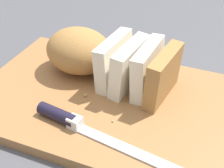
# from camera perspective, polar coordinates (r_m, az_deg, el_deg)

# --- Properties ---
(ground_plane) EXTENTS (3.00, 3.00, 0.00)m
(ground_plane) POSITION_cam_1_polar(r_m,az_deg,el_deg) (0.57, 0.00, -3.95)
(ground_plane) COLOR #4C4C51
(cutting_board) EXTENTS (0.48, 0.30, 0.02)m
(cutting_board) POSITION_cam_1_polar(r_m,az_deg,el_deg) (0.57, 0.00, -3.23)
(cutting_board) COLOR #9E6B3D
(cutting_board) RESTS_ON ground_plane
(bread_loaf) EXTENTS (0.26, 0.14, 0.09)m
(bread_loaf) POSITION_cam_1_polar(r_m,az_deg,el_deg) (0.59, -1.70, 4.69)
(bread_loaf) COLOR #A8753D
(bread_loaf) RESTS_ON cutting_board
(bread_knife) EXTENTS (0.27, 0.06, 0.02)m
(bread_knife) POSITION_cam_1_polar(r_m,az_deg,el_deg) (0.50, -6.26, -6.93)
(bread_knife) COLOR silver
(bread_knife) RESTS_ON cutting_board
(crumb_near_knife) EXTENTS (0.01, 0.01, 0.01)m
(crumb_near_knife) POSITION_cam_1_polar(r_m,az_deg,el_deg) (0.61, -2.98, 1.58)
(crumb_near_knife) COLOR tan
(crumb_near_knife) RESTS_ON cutting_board
(crumb_near_loaf) EXTENTS (0.01, 0.01, 0.01)m
(crumb_near_loaf) POSITION_cam_1_polar(r_m,az_deg,el_deg) (0.56, -4.70, -2.00)
(crumb_near_loaf) COLOR tan
(crumb_near_loaf) RESTS_ON cutting_board
(crumb_stray_left) EXTENTS (0.00, 0.00, 0.00)m
(crumb_stray_left) POSITION_cam_1_polar(r_m,az_deg,el_deg) (0.51, 0.10, -6.55)
(crumb_stray_left) COLOR tan
(crumb_stray_left) RESTS_ON cutting_board
(crumb_stray_right) EXTENTS (0.00, 0.00, 0.00)m
(crumb_stray_right) POSITION_cam_1_polar(r_m,az_deg,el_deg) (0.60, -0.14, 0.90)
(crumb_stray_right) COLOR tan
(crumb_stray_right) RESTS_ON cutting_board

